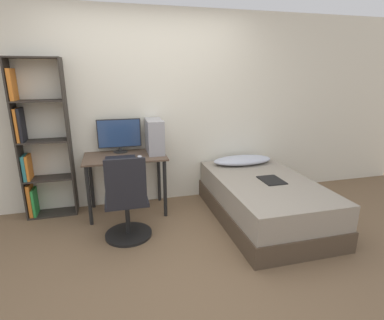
{
  "coord_description": "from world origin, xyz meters",
  "views": [
    {
      "loc": [
        -0.48,
        -2.41,
        1.73
      ],
      "look_at": [
        0.37,
        0.81,
        0.75
      ],
      "focal_mm": 28.0,
      "sensor_mm": 36.0,
      "label": 1
    }
  ],
  "objects_px": {
    "bookshelf": "(37,145)",
    "keyboard": "(121,158)",
    "pc_tower": "(154,136)",
    "office_chair": "(127,208)",
    "monitor": "(119,135)",
    "bed": "(263,200)"
  },
  "relations": [
    {
      "from": "office_chair",
      "to": "pc_tower",
      "type": "height_order",
      "value": "pc_tower"
    },
    {
      "from": "bookshelf",
      "to": "keyboard",
      "type": "height_order",
      "value": "bookshelf"
    },
    {
      "from": "bed",
      "to": "office_chair",
      "type": "bearing_deg",
      "value": -178.21
    },
    {
      "from": "bookshelf",
      "to": "office_chair",
      "type": "height_order",
      "value": "bookshelf"
    },
    {
      "from": "bed",
      "to": "keyboard",
      "type": "relative_size",
      "value": 5.25
    },
    {
      "from": "bookshelf",
      "to": "monitor",
      "type": "height_order",
      "value": "bookshelf"
    },
    {
      "from": "office_chair",
      "to": "monitor",
      "type": "distance_m",
      "value": 1.06
    },
    {
      "from": "bookshelf",
      "to": "office_chair",
      "type": "bearing_deg",
      "value": -40.76
    },
    {
      "from": "office_chair",
      "to": "pc_tower",
      "type": "distance_m",
      "value": 1.03
    },
    {
      "from": "keyboard",
      "to": "pc_tower",
      "type": "distance_m",
      "value": 0.51
    },
    {
      "from": "pc_tower",
      "to": "bed",
      "type": "bearing_deg",
      "value": -29.46
    },
    {
      "from": "keyboard",
      "to": "bookshelf",
      "type": "bearing_deg",
      "value": 163.05
    },
    {
      "from": "bed",
      "to": "keyboard",
      "type": "distance_m",
      "value": 1.78
    },
    {
      "from": "keyboard",
      "to": "pc_tower",
      "type": "xyz_separation_m",
      "value": [
        0.43,
        0.18,
        0.2
      ]
    },
    {
      "from": "bookshelf",
      "to": "pc_tower",
      "type": "height_order",
      "value": "bookshelf"
    },
    {
      "from": "bed",
      "to": "keyboard",
      "type": "bearing_deg",
      "value": 163.06
    },
    {
      "from": "keyboard",
      "to": "pc_tower",
      "type": "relative_size",
      "value": 0.82
    },
    {
      "from": "office_chair",
      "to": "bookshelf",
      "type": "bearing_deg",
      "value": 139.24
    },
    {
      "from": "bed",
      "to": "monitor",
      "type": "bearing_deg",
      "value": 153.5
    },
    {
      "from": "office_chair",
      "to": "pc_tower",
      "type": "bearing_deg",
      "value": 60.89
    },
    {
      "from": "bookshelf",
      "to": "pc_tower",
      "type": "distance_m",
      "value": 1.38
    },
    {
      "from": "office_chair",
      "to": "keyboard",
      "type": "xyz_separation_m",
      "value": [
        -0.02,
        0.55,
        0.4
      ]
    }
  ]
}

